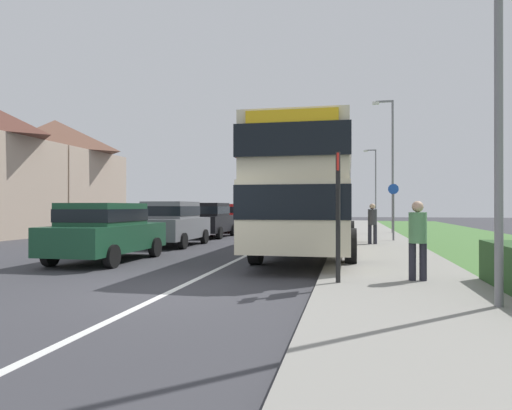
# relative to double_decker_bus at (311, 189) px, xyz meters

# --- Properties ---
(ground_plane) EXTENTS (120.00, 120.00, 0.00)m
(ground_plane) POSITION_rel_double_decker_bus_xyz_m (-1.99, -7.07, -2.14)
(ground_plane) COLOR #38383D
(lane_marking_centre) EXTENTS (0.14, 60.00, 0.01)m
(lane_marking_centre) POSITION_rel_double_decker_bus_xyz_m (-1.99, 0.93, -2.14)
(lane_marking_centre) COLOR silver
(lane_marking_centre) RESTS_ON ground_plane
(pavement_near_side) EXTENTS (3.20, 68.00, 0.12)m
(pavement_near_side) POSITION_rel_double_decker_bus_xyz_m (2.21, -1.07, -2.08)
(pavement_near_side) COLOR gray
(pavement_near_side) RESTS_ON ground_plane
(double_decker_bus) EXTENTS (2.80, 10.68, 3.70)m
(double_decker_bus) POSITION_rel_double_decker_bus_xyz_m (0.00, 0.00, 0.00)
(double_decker_bus) COLOR beige
(double_decker_bus) RESTS_ON ground_plane
(parked_car_dark_green) EXTENTS (1.96, 4.24, 1.65)m
(parked_car_dark_green) POSITION_rel_double_decker_bus_xyz_m (-5.55, -3.15, -1.23)
(parked_car_dark_green) COLOR #19472D
(parked_car_dark_green) RESTS_ON ground_plane
(parked_car_grey) EXTENTS (1.97, 4.07, 1.75)m
(parked_car_grey) POSITION_rel_double_decker_bus_xyz_m (-5.61, 2.01, -1.19)
(parked_car_grey) COLOR slate
(parked_car_grey) RESTS_ON ground_plane
(parked_car_black) EXTENTS (1.95, 4.06, 1.73)m
(parked_car_black) POSITION_rel_double_decker_bus_xyz_m (-5.71, 7.18, -1.20)
(parked_car_black) COLOR black
(parked_car_black) RESTS_ON ground_plane
(parked_car_red) EXTENTS (1.89, 4.04, 1.70)m
(parked_car_red) POSITION_rel_double_decker_bus_xyz_m (-5.64, 12.28, -1.21)
(parked_car_red) COLOR #B21E1E
(parked_car_red) RESTS_ON ground_plane
(pedestrian_at_stop) EXTENTS (0.34, 0.34, 1.67)m
(pedestrian_at_stop) POSITION_rel_double_decker_bus_xyz_m (2.52, -5.64, -1.17)
(pedestrian_at_stop) COLOR #23232D
(pedestrian_at_stop) RESTS_ON ground_plane
(pedestrian_walking_away) EXTENTS (0.34, 0.34, 1.67)m
(pedestrian_walking_away) POSITION_rel_double_decker_bus_xyz_m (2.08, 3.12, -1.17)
(pedestrian_walking_away) COLOR #23232D
(pedestrian_walking_away) RESTS_ON ground_plane
(bus_stop_sign) EXTENTS (0.09, 0.52, 2.60)m
(bus_stop_sign) POSITION_rel_double_decker_bus_xyz_m (1.01, -6.18, -0.60)
(bus_stop_sign) COLOR black
(bus_stop_sign) RESTS_ON ground_plane
(cycle_route_sign) EXTENTS (0.44, 0.08, 2.52)m
(cycle_route_sign) POSITION_rel_double_decker_bus_xyz_m (3.05, 5.26, -0.71)
(cycle_route_sign) COLOR slate
(cycle_route_sign) RESTS_ON ground_plane
(street_lamp_mid) EXTENTS (1.14, 0.20, 7.39)m
(street_lamp_mid) POSITION_rel_double_decker_bus_xyz_m (3.44, 11.12, 2.10)
(street_lamp_mid) COLOR slate
(street_lamp_mid) RESTS_ON ground_plane
(street_lamp_far) EXTENTS (1.14, 0.20, 6.78)m
(street_lamp_far) POSITION_rel_double_decker_bus_xyz_m (3.47, 28.43, 1.79)
(street_lamp_far) COLOR slate
(street_lamp_far) RESTS_ON ground_plane
(house_terrace_far_side) EXTENTS (6.47, 13.38, 7.08)m
(house_terrace_far_side) POSITION_rel_double_decker_bus_xyz_m (-17.25, 7.76, 1.40)
(house_terrace_far_side) COLOR tan
(house_terrace_far_side) RESTS_ON ground_plane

